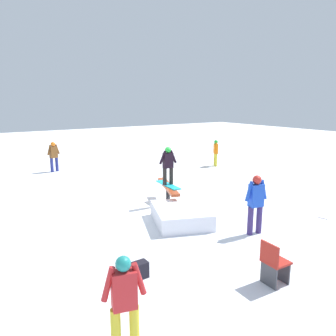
% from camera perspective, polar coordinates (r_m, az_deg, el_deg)
% --- Properties ---
extents(ground_plane, '(60.00, 60.00, 0.00)m').
position_cam_1_polar(ground_plane, '(11.30, -0.00, -6.35)').
color(ground_plane, white).
extents(rail_feature, '(2.20, 1.07, 0.68)m').
position_cam_1_polar(rail_feature, '(11.13, -0.00, -3.55)').
color(rail_feature, black).
rests_on(rail_feature, ground).
extents(snow_kicker_ramp, '(2.22, 2.05, 0.46)m').
position_cam_1_polar(snow_kicker_ramp, '(9.63, 2.28, -8.21)').
color(snow_kicker_ramp, white).
rests_on(snow_kicker_ramp, ground).
extents(main_rider_on_rail, '(1.37, 0.66, 1.32)m').
position_cam_1_polar(main_rider_on_rail, '(10.96, -0.00, 0.21)').
color(main_rider_on_rail, '#1CB2C8').
rests_on(main_rider_on_rail, rail_feature).
extents(bystander_blue, '(0.29, 0.69, 1.60)m').
position_cam_1_polar(bystander_blue, '(8.97, 15.04, -5.64)').
color(bystander_blue, navy).
rests_on(bystander_blue, ground).
extents(bystander_brown, '(0.30, 0.67, 1.49)m').
position_cam_1_polar(bystander_brown, '(17.14, -19.29, 2.14)').
color(bystander_brown, navy).
rests_on(bystander_brown, ground).
extents(bystander_red, '(0.29, 0.64, 1.47)m').
position_cam_1_polar(bystander_red, '(4.91, -7.62, -21.74)').
color(bystander_red, gold).
rests_on(bystander_red, ground).
extents(bystander_orange, '(0.55, 0.36, 1.41)m').
position_cam_1_polar(bystander_orange, '(17.76, 8.31, 2.87)').
color(bystander_orange, yellow).
rests_on(bystander_orange, ground).
extents(loose_snowboard_white, '(0.61, 1.52, 0.02)m').
position_cam_1_polar(loose_snowboard_white, '(11.72, 26.50, -6.91)').
color(loose_snowboard_white, white).
rests_on(loose_snowboard_white, ground).
extents(folding_chair, '(0.46, 0.46, 0.88)m').
position_cam_1_polar(folding_chair, '(6.90, 17.97, -15.66)').
color(folding_chair, '#3F3F44').
rests_on(folding_chair, ground).
extents(backpack_on_snow, '(0.23, 0.31, 0.34)m').
position_cam_1_polar(backpack_on_snow, '(6.93, -4.85, -17.25)').
color(backpack_on_snow, black).
rests_on(backpack_on_snow, ground).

